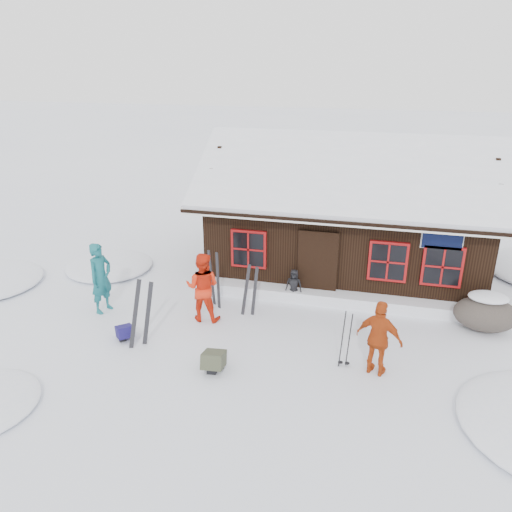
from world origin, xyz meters
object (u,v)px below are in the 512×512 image
object	(u,v)px
skier_teal	(101,278)
backpack_olive	(214,363)
boulder	(486,313)
ski_poles	(346,340)
backpack_blue	(125,334)
ski_pair_left	(141,315)
skier_crouched	(294,285)
skier_orange_right	(379,339)
skier_orange_left	(203,287)

from	to	relation	value
skier_teal	backpack_olive	size ratio (longest dim) A/B	3.16
boulder	ski_poles	distance (m)	4.19
backpack_blue	backpack_olive	bearing A→B (deg)	-55.40
ski_pair_left	backpack_blue	size ratio (longest dim) A/B	3.52
skier_crouched	ski_pair_left	world-z (taller)	ski_pair_left
skier_teal	backpack_olive	world-z (taller)	skier_teal
skier_crouched	backpack_olive	xyz separation A→B (m)	(-1.13, -3.77, -0.31)
skier_crouched	ski_poles	xyz separation A→B (m)	(1.67, -2.93, 0.18)
skier_teal	skier_crouched	world-z (taller)	skier_teal
skier_orange_right	ski_poles	world-z (taller)	skier_orange_right
skier_orange_left	ski_poles	world-z (taller)	skier_orange_left
ski_poles	backpack_blue	distance (m)	5.38
ski_poles	skier_crouched	bearing A→B (deg)	119.72
skier_orange_right	backpack_olive	bearing A→B (deg)	30.69
skier_teal	skier_orange_left	size ratio (longest dim) A/B	1.05
backpack_blue	backpack_olive	xyz separation A→B (m)	(2.55, -0.70, 0.03)
boulder	ski_pair_left	distance (m)	8.58
skier_crouched	boulder	size ratio (longest dim) A/B	0.62
skier_orange_right	backpack_olive	size ratio (longest dim) A/B	2.81
skier_orange_right	ski_pair_left	bearing A→B (deg)	21.09
skier_orange_left	backpack_olive	bearing A→B (deg)	111.36
boulder	backpack_olive	distance (m)	7.01
ski_pair_left	ski_poles	xyz separation A→B (m)	(4.76, 0.32, -0.19)
ski_pair_left	backpack_olive	bearing A→B (deg)	-32.30
skier_orange_right	ski_poles	bearing A→B (deg)	10.33
skier_teal	boulder	distance (m)	10.07
skier_crouched	ski_pair_left	xyz separation A→B (m)	(-3.09, -3.24, 0.37)
skier_orange_right	backpack_blue	world-z (taller)	skier_orange_right
skier_teal	ski_pair_left	bearing A→B (deg)	-111.85
skier_teal	ski_pair_left	size ratio (longest dim) A/B	1.10
skier_orange_right	backpack_olive	world-z (taller)	skier_orange_right
skier_crouched	boulder	xyz separation A→B (m)	(5.00, -0.40, -0.02)
skier_orange_right	backpack_olive	distance (m)	3.66
skier_orange_left	boulder	bearing A→B (deg)	-173.88
skier_teal	ski_poles	distance (m)	6.71
ski_pair_left	backpack_blue	world-z (taller)	ski_pair_left
skier_orange_left	skier_crouched	distance (m)	2.72
skier_orange_right	ski_poles	distance (m)	0.75
boulder	ski_pair_left	xyz separation A→B (m)	(-8.09, -2.84, 0.39)
ski_poles	backpack_olive	distance (m)	2.97
skier_teal	backpack_blue	xyz separation A→B (m)	(1.26, -1.22, -0.84)
skier_teal	skier_crouched	xyz separation A→B (m)	(4.94, 1.85, -0.50)
ski_pair_left	skier_orange_left	bearing A→B (deg)	42.19
backpack_olive	skier_orange_right	bearing A→B (deg)	6.14
skier_teal	skier_orange_right	world-z (taller)	skier_teal
skier_teal	skier_orange_right	distance (m)	7.42
skier_orange_left	backpack_blue	bearing A→B (deg)	39.14
backpack_blue	ski_poles	bearing A→B (deg)	-38.53
boulder	backpack_olive	bearing A→B (deg)	-151.24
skier_crouched	ski_poles	bearing A→B (deg)	-59.70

